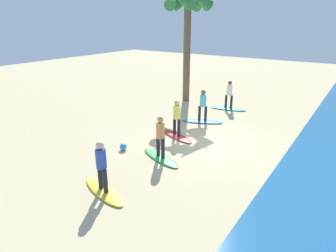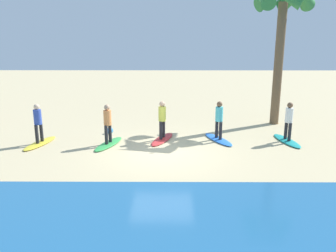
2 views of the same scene
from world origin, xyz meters
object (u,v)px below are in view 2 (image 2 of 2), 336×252
at_px(surfer_teal, 289,118).
at_px(surfboard_yellow, 40,143).
at_px(surfboard_green, 109,144).
at_px(palm_tree, 283,11).
at_px(beach_ball, 110,130).
at_px(surfboard_blue, 218,139).
at_px(surfer_green, 108,121).
at_px(surfer_blue, 219,117).
at_px(surfboard_teal, 287,141).
at_px(surfboard_red, 162,139).
at_px(surfer_red, 162,117).
at_px(surfer_yellow, 38,120).

relative_size(surfer_teal, surfboard_yellow, 0.78).
bearing_deg(surfboard_green, surfer_teal, 112.89).
bearing_deg(palm_tree, beach_ball, 13.14).
relative_size(surfboard_blue, surfer_green, 1.28).
height_order(surfer_teal, surfer_blue, same).
bearing_deg(beach_ball, surfer_blue, 167.87).
relative_size(surfboard_teal, surfboard_green, 1.00).
bearing_deg(beach_ball, surfboard_teal, 171.04).
bearing_deg(surfboard_red, surfer_red, 110.39).
xyz_separation_m(surfboard_teal, surfboard_yellow, (10.54, 0.41, 0.00)).
bearing_deg(beach_ball, palm_tree, -166.86).
relative_size(surfer_red, beach_ball, 5.57).
relative_size(surfer_blue, surfer_red, 1.00).
bearing_deg(surfer_red, surfer_blue, 179.45).
height_order(surfer_green, beach_ball, surfer_green).
height_order(surfboard_yellow, palm_tree, palm_tree).
xyz_separation_m(surfer_teal, surfer_yellow, (10.54, 0.41, 0.00)).
xyz_separation_m(surfer_red, surfer_green, (2.24, 0.70, 0.00)).
relative_size(surfboard_teal, surfer_blue, 1.28).
xyz_separation_m(surfboard_teal, surfer_green, (7.62, 0.50, 0.99)).
bearing_deg(surfer_blue, surfer_yellow, 4.48).
bearing_deg(palm_tree, surfboard_teal, 84.27).
xyz_separation_m(surfboard_yellow, palm_tree, (-10.85, -3.55, 5.50)).
height_order(surfboard_teal, surfboard_yellow, same).
bearing_deg(surfboard_red, surfer_green, -52.12).
bearing_deg(surfer_blue, surfboard_green, 8.28).
bearing_deg(surfer_blue, surfboard_red, -0.55).
xyz_separation_m(surfboard_red, surfboard_yellow, (5.15, 0.62, 0.00)).
bearing_deg(surfboard_green, surfer_blue, 117.43).
distance_m(surfboard_red, surfer_green, 2.55).
bearing_deg(surfboard_yellow, beach_ball, 136.86).
relative_size(surfboard_teal, surfboard_red, 1.00).
distance_m(surfer_blue, surfboard_yellow, 7.69).
height_order(surfboard_red, surfer_yellow, surfer_yellow).
bearing_deg(surfer_yellow, surfer_blue, -175.52).
distance_m(surfboard_green, beach_ball, 1.75).
bearing_deg(surfer_yellow, surfboard_blue, -175.52).
bearing_deg(surfer_red, surfboard_red, 0.00).
height_order(surfboard_green, surfer_green, surfer_green).
bearing_deg(surfer_blue, surfboard_yellow, 4.48).
height_order(surfboard_teal, surfer_yellow, surfer_yellow).
xyz_separation_m(surfboard_blue, surfer_red, (2.45, -0.02, 0.99)).
height_order(surfboard_teal, surfer_teal, surfer_teal).
relative_size(surfer_green, beach_ball, 5.57).
relative_size(surfer_blue, surfboard_green, 0.78).
height_order(surfer_red, surfboard_green, surfer_red).
bearing_deg(surfboard_green, surfer_red, 126.64).
height_order(surfboard_teal, surfer_blue, surfer_blue).
height_order(surfboard_blue, surfer_green, surfer_green).
xyz_separation_m(surfer_yellow, beach_ball, (-2.69, -1.65, -0.89)).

